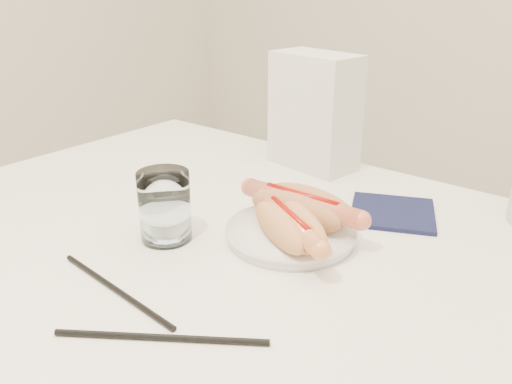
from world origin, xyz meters
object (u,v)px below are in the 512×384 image
Objects in this scene: plate at (291,235)px; water_glass at (165,206)px; hotdog_right at (290,226)px; napkin_box at (315,112)px; table at (254,273)px; hotdog_left at (301,208)px.

water_glass reaches higher than plate.
napkin_box reaches higher than hotdog_right.
napkin_box is at bearing 108.68° from table.
hotdog_left is at bearing -51.22° from napkin_box.
table is 0.38m from napkin_box.
hotdog_right reaches higher than plate.
hotdog_right is at bearing 4.53° from table.
hotdog_right is (0.06, 0.00, 0.10)m from table.
plate reaches higher than table.
plate is at bearing 37.58° from water_glass.
plate is (0.04, 0.03, 0.07)m from table.
plate is at bearing -53.41° from napkin_box.
napkin_box is at bearing 91.13° from water_glass.
table is 0.12m from hotdog_right.
water_glass is (-0.14, -0.14, 0.01)m from hotdog_left.
hotdog_left is at bearing 44.54° from water_glass.
hotdog_left is (0.04, 0.06, 0.10)m from table.
plate is 0.19m from water_glass.
water_glass is (-0.15, -0.11, 0.04)m from plate.
hotdog_left is at bearing 94.28° from plate.
table is 0.17m from water_glass.
table is 6.06× the size of hotdog_left.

